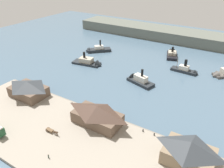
# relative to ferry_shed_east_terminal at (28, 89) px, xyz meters

# --- Properties ---
(ground_plane) EXTENTS (320.00, 320.00, 0.00)m
(ground_plane) POSITION_rel_ferry_shed_east_terminal_xyz_m (35.13, 10.33, -4.91)
(ground_plane) COLOR slate
(quay_promenade) EXTENTS (110.00, 36.00, 1.20)m
(quay_promenade) POSITION_rel_ferry_shed_east_terminal_xyz_m (35.13, -11.67, -4.31)
(quay_promenade) COLOR #9E9384
(quay_promenade) RESTS_ON ground
(seawall_edge) EXTENTS (110.00, 0.80, 1.00)m
(seawall_edge) POSITION_rel_ferry_shed_east_terminal_xyz_m (35.13, 6.73, -4.41)
(seawall_edge) COLOR gray
(seawall_edge) RESTS_ON ground
(ferry_shed_east_terminal) EXTENTS (16.19, 11.50, 7.29)m
(ferry_shed_east_terminal) POSITION_rel_ferry_shed_east_terminal_xyz_m (0.00, 0.00, 0.00)
(ferry_shed_east_terminal) COLOR brown
(ferry_shed_east_terminal) RESTS_ON quay_promenade
(ferry_shed_central_terminal) EXTENTS (18.63, 10.07, 7.61)m
(ferry_shed_central_terminal) POSITION_rel_ferry_shed_east_terminal_xyz_m (37.79, 0.43, 0.16)
(ferry_shed_central_terminal) COLOR brown
(ferry_shed_central_terminal) RESTS_ON quay_promenade
(ferry_shed_west_terminal) EXTENTS (14.98, 10.85, 8.16)m
(ferry_shed_west_terminal) POSITION_rel_ferry_shed_east_terminal_xyz_m (71.98, -0.57, 0.44)
(ferry_shed_west_terminal) COLOR #847056
(ferry_shed_west_terminal) RESTS_ON quay_promenade
(horse_cart) EXTENTS (5.82, 1.34, 1.87)m
(horse_cart) POSITION_rel_ferry_shed_east_terminal_xyz_m (27.30, -12.84, -2.78)
(horse_cart) COLOR brown
(horse_cart) RESTS_ON quay_promenade
(pedestrian_near_east_shed) EXTENTS (0.44, 0.44, 1.77)m
(pedestrian_near_east_shed) POSITION_rel_ferry_shed_east_terminal_xyz_m (-13.89, 3.10, -2.90)
(pedestrian_near_east_shed) COLOR #3D4C42
(pedestrian_near_east_shed) RESTS_ON quay_promenade
(pedestrian_walking_west) EXTENTS (0.38, 0.38, 1.56)m
(pedestrian_walking_west) POSITION_rel_ferry_shed_east_terminal_xyz_m (34.76, -21.80, -3.00)
(pedestrian_walking_west) COLOR #3D4C42
(pedestrian_walking_west) RESTS_ON quay_promenade
(mooring_post_east) EXTENTS (0.44, 0.44, 0.90)m
(mooring_post_east) POSITION_rel_ferry_shed_east_terminal_xyz_m (54.66, 4.97, -3.26)
(mooring_post_east) COLOR black
(mooring_post_east) RESTS_ON quay_promenade
(mooring_post_west) EXTENTS (0.44, 0.44, 0.90)m
(mooring_post_west) POSITION_rel_ferry_shed_east_terminal_xyz_m (58.86, 5.20, -3.26)
(mooring_post_west) COLOR black
(mooring_post_west) RESTS_ON quay_promenade
(mooring_post_center_west) EXTENTS (0.44, 0.44, 0.90)m
(mooring_post_center_west) POSITION_rel_ferry_shed_east_terminal_xyz_m (25.17, 5.45, -3.26)
(mooring_post_center_west) COLOR black
(mooring_post_center_west) RESTS_ON quay_promenade
(mooring_post_center_east) EXTENTS (0.44, 0.44, 0.90)m
(mooring_post_center_east) POSITION_rel_ferry_shed_east_terminal_xyz_m (21.32, 4.87, -3.26)
(mooring_post_center_east) COLOR black
(mooring_post_center_east) RESTS_ON quay_promenade
(ferry_moored_west) EXTENTS (16.70, 16.16, 9.72)m
(ferry_moored_west) POSITION_rel_ferry_shed_east_terminal_xyz_m (-9.14, 65.48, -3.58)
(ferry_moored_west) COLOR #23282D
(ferry_moored_west) RESTS_ON ground
(ferry_approaching_east) EXTENTS (16.55, 9.94, 10.11)m
(ferry_approaching_east) POSITION_rel_ferry_shed_east_terminal_xyz_m (35.54, 40.02, -3.47)
(ferry_approaching_east) COLOR #23282D
(ferry_approaching_east) RESTS_ON ground
(ferry_mid_harbor) EXTENTS (10.55, 16.43, 9.01)m
(ferry_mid_harbor) POSITION_rel_ferry_shed_east_terminal_xyz_m (38.66, 85.50, -3.57)
(ferry_mid_harbor) COLOR black
(ferry_mid_harbor) RESTS_ON ground
(ferry_approaching_west) EXTENTS (19.62, 9.20, 9.86)m
(ferry_approaching_west) POSITION_rel_ferry_shed_east_terminal_xyz_m (0.90, 45.02, -3.58)
(ferry_approaching_west) COLOR #23282D
(ferry_approaching_west) RESTS_ON ground
(ferry_outer_harbor) EXTENTS (15.72, 5.23, 8.83)m
(ferry_outer_harbor) POSITION_rel_ferry_shed_east_terminal_xyz_m (54.03, 64.83, -3.50)
(ferry_outer_harbor) COLOR #23282D
(ferry_outer_harbor) RESTS_ON ground
(far_headland) EXTENTS (180.00, 24.00, 8.00)m
(far_headland) POSITION_rel_ferry_shed_east_terminal_xyz_m (35.13, 120.33, -0.91)
(far_headland) COLOR #60665B
(far_headland) RESTS_ON ground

